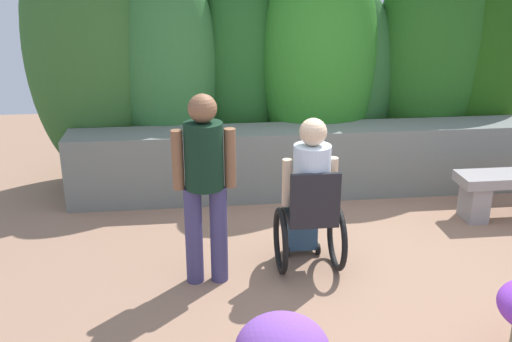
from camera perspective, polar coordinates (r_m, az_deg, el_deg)
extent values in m
plane|color=#977159|center=(5.15, 8.24, -9.26)|extent=(11.58, 11.58, 0.00)
cube|color=slate|center=(6.52, 4.66, 0.97)|extent=(5.10, 0.53, 0.77)
ellipsoid|color=#35652A|center=(6.91, -15.78, 11.57)|extent=(1.47, 1.03, 3.16)
ellipsoid|color=#346F34|center=(6.74, -8.65, 9.98)|extent=(1.11, 0.78, 2.71)
ellipsoid|color=#235A22|center=(6.94, -1.28, 10.22)|extent=(1.02, 0.71, 2.65)
ellipsoid|color=#2B7722|center=(6.82, 6.20, 10.74)|extent=(1.32, 0.92, 2.84)
ellipsoid|color=#275B27|center=(7.13, 9.05, 8.59)|extent=(1.09, 0.77, 2.25)
ellipsoid|color=#22591A|center=(7.40, 16.57, 10.80)|extent=(1.34, 0.94, 2.85)
ellipsoid|color=#1E4D10|center=(7.71, 20.82, 9.14)|extent=(1.19, 0.83, 2.44)
cube|color=gray|center=(6.31, 20.43, -2.82)|extent=(0.20, 0.31, 0.38)
cube|color=black|center=(4.88, 5.24, -4.29)|extent=(0.40, 0.40, 0.06)
cube|color=black|center=(4.62, 5.78, -2.60)|extent=(0.40, 0.04, 0.40)
cube|color=black|center=(5.33, 4.41, -6.82)|extent=(0.28, 0.12, 0.03)
torus|color=black|center=(4.93, 2.41, -6.77)|extent=(0.05, 0.56, 0.56)
torus|color=black|center=(5.02, 7.86, -6.43)|extent=(0.05, 0.56, 0.56)
cylinder|color=black|center=(5.27, 3.03, -7.74)|extent=(0.03, 0.10, 0.10)
cylinder|color=black|center=(5.32, 6.03, -7.54)|extent=(0.03, 0.10, 0.10)
cube|color=#305271|center=(4.92, 5.05, -2.65)|extent=(0.30, 0.40, 0.16)
cube|color=#305271|center=(5.24, 4.50, -5.31)|extent=(0.26, 0.14, 0.43)
cylinder|color=silver|center=(4.72, 5.43, -0.40)|extent=(0.30, 0.30, 0.50)
cylinder|color=beige|center=(4.77, 3.02, -1.15)|extent=(0.08, 0.08, 0.40)
cylinder|color=beige|center=(4.85, 7.45, -0.95)|extent=(0.08, 0.08, 0.40)
sphere|color=beige|center=(4.61, 5.57, 3.80)|extent=(0.22, 0.22, 0.22)
cylinder|color=#413C69|center=(4.74, -6.06, -6.27)|extent=(0.14, 0.14, 0.82)
cylinder|color=#413C69|center=(4.75, -3.63, -6.16)|extent=(0.14, 0.14, 0.82)
cylinder|color=black|center=(4.49, -5.09, 1.48)|extent=(0.30, 0.30, 0.52)
cylinder|color=brown|center=(4.50, -7.62, 1.07)|extent=(0.09, 0.09, 0.47)
cylinder|color=brown|center=(4.51, -2.53, 1.27)|extent=(0.09, 0.09, 0.47)
sphere|color=brown|center=(4.39, -5.23, 6.07)|extent=(0.22, 0.22, 0.22)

